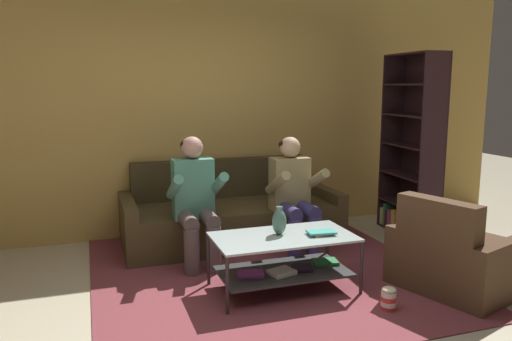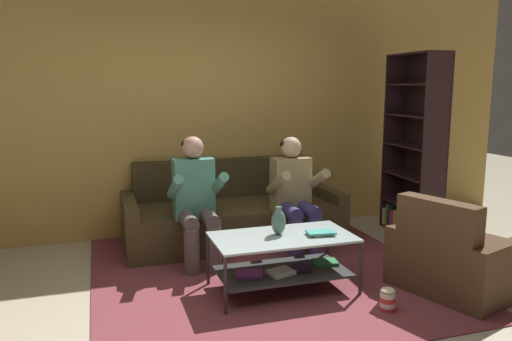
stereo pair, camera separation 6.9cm
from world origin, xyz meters
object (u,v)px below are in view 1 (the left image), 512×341
Objects in this scene: person_seated_right at (294,191)px; book_stack at (321,233)px; armchair at (456,258)px; coffee_table at (284,255)px; popcorn_tub at (389,299)px; person_seated_left at (195,196)px; vase at (279,221)px; couch at (230,216)px; bookshelf at (413,156)px.

person_seated_right is 0.94m from book_stack.
coffee_table is at bearing 162.45° from armchair.
popcorn_tub is (-0.76, -0.18, -0.17)m from armchair.
person_seated_left reaches higher than person_seated_right.
couch is at bearing 91.20° from vase.
armchair is at bearing -33.79° from person_seated_left.
book_stack reaches higher than coffee_table.
vase is (0.53, -0.81, -0.08)m from person_seated_left.
coffee_table is 6.21× the size of popcorn_tub.
coffee_table is at bearing 167.76° from book_stack.
person_seated_left is 1.27m from book_stack.
person_seated_left is at bearing -130.88° from couch.
popcorn_tub is at bearing -166.87° from armchair.
couch is 2.06× the size of armchair.
person_seated_right is at bearing 96.36° from popcorn_tub.
couch is 2.16m from popcorn_tub.
couch is 12.36× the size of popcorn_tub.
coffee_table is 0.57× the size of bookshelf.
couch is 2.35m from armchair.
vase is at bearing 116.79° from coffee_table.
vase is (0.03, -1.39, 0.30)m from couch.
person_seated_left is 4.95× the size of book_stack.
person_seated_left is 1.00m from person_seated_right.
bookshelf is 1.83× the size of armchair.
person_seated_left is at bearing 132.95° from book_stack.
person_seated_right is (0.50, -0.58, 0.36)m from couch.
vase is 0.12× the size of bookshelf.
vase is at bearing -56.67° from person_seated_left.
armchair is at bearing -19.00° from book_stack.
bookshelf is (2.01, 1.08, 0.60)m from coffee_table.
armchair is (1.07, -0.37, -0.22)m from book_stack.
armchair is at bearing -54.31° from person_seated_right.
person_seated_left is 0.60× the size of bookshelf.
couch is 1.99× the size of coffee_table.
book_stack is at bearing 119.46° from popcorn_tub.
coffee_table is 4.87× the size of vase.
person_seated_left reaches higher than popcorn_tub.
couch is 0.85m from person_seated_right.
book_stack is 0.74m from popcorn_tub.
person_seated_left reaches higher than vase.
person_seated_right is 0.93m from vase.
vase is 1.51m from armchair.
book_stack is (-0.14, -0.92, -0.15)m from person_seated_right.
popcorn_tub is (0.16, -1.46, -0.55)m from person_seated_right.
bookshelf is at bearing 33.87° from book_stack.
person_seated_right is at bearing 59.55° from vase.
bookshelf is (1.70, 1.14, 0.41)m from book_stack.
person_seated_left is at bearing 146.21° from armchair.
person_seated_right is 1.02m from coffee_table.
popcorn_tub is (-1.40, -1.69, -0.81)m from bookshelf.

